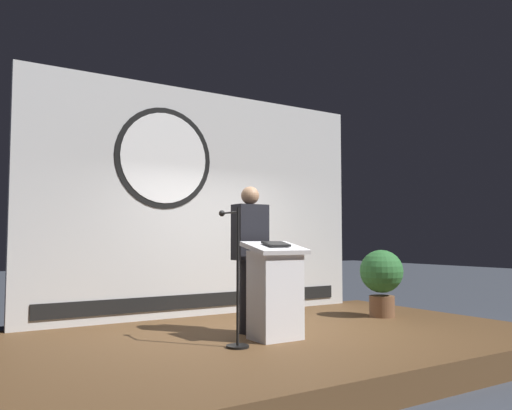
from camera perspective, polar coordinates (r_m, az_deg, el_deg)
The scene contains 7 objects.
ground_plane at distance 6.36m, azimuth 2.16°, elevation -16.62°, with size 40.00×40.00×0.00m, color #383D47.
stage_platform at distance 6.33m, azimuth 2.15°, elevation -15.30°, with size 6.40×4.00×0.30m, color brown.
banner_display at distance 7.80m, azimuth -5.79°, elevation 0.35°, with size 5.33×0.12×3.33m.
podium at distance 5.93m, azimuth 2.11°, elevation -9.38°, with size 0.64×0.50×1.09m.
speaker_person at distance 6.29m, azimuth -0.66°, elevation -5.74°, with size 0.40×0.26×1.75m.
microphone_stand at distance 5.54m, azimuth -2.27°, elevation -10.10°, with size 0.24×0.50×1.45m.
potted_plant at distance 7.81m, azimuth 13.56°, elevation -7.57°, with size 0.62×0.62×0.96m.
Camera 1 is at (-3.53, -5.09, 1.43)m, focal length 36.60 mm.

